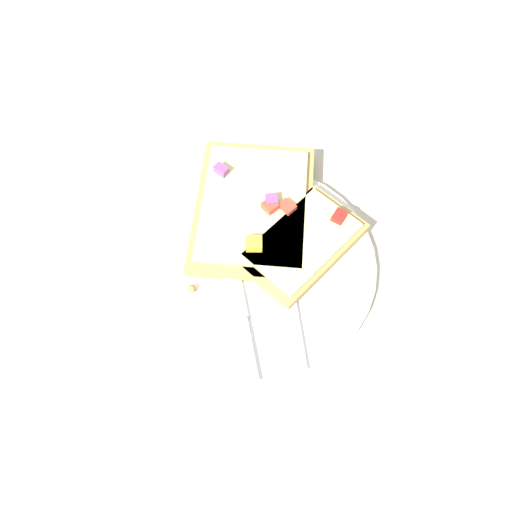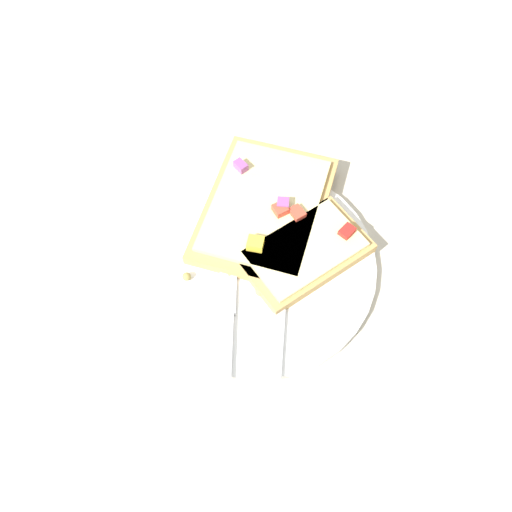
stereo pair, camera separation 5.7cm
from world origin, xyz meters
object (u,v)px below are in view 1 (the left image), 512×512
pizza_slice_corner (302,242)px  knife (239,313)px  plate (256,263)px  pizza_slice_main (254,207)px  fork (285,271)px

pizza_slice_corner → knife: bearing=3.5°
plate → knife: 0.07m
pizza_slice_main → pizza_slice_corner: size_ratio=1.38×
plate → fork: size_ratio=1.29×
knife → pizza_slice_main: size_ratio=0.83×
fork → pizza_slice_corner: 0.04m
fork → pizza_slice_main: size_ratio=0.94×
knife → pizza_slice_corner: (-0.09, -0.06, 0.01)m
pizza_slice_main → fork: bearing=28.6°
fork → pizza_slice_corner: (-0.03, -0.03, 0.01)m
fork → knife: 0.07m
fork → pizza_slice_corner: pizza_slice_corner is taller
pizza_slice_corner → plate: bearing=-26.8°
fork → pizza_slice_main: (0.01, -0.09, 0.01)m
plate → fork: bearing=137.9°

